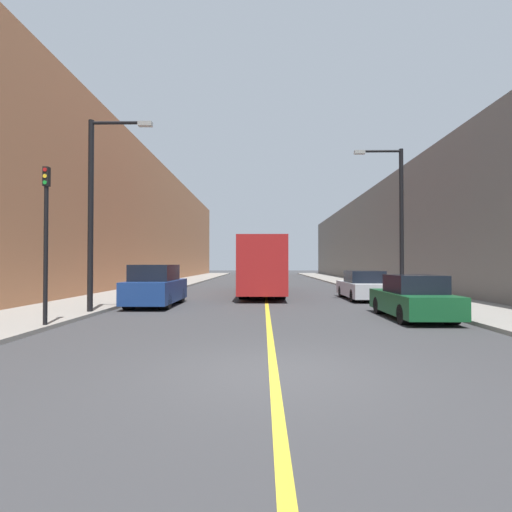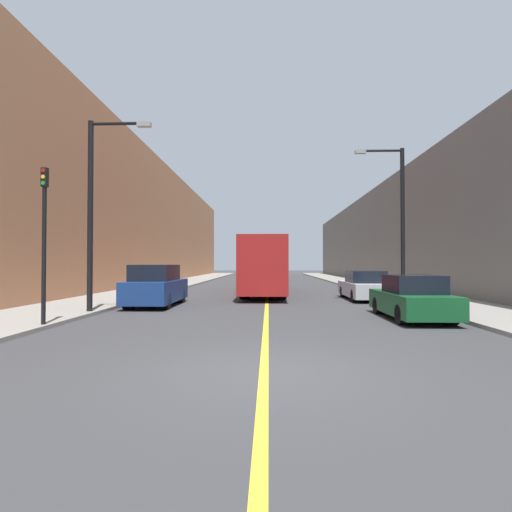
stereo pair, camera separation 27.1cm
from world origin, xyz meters
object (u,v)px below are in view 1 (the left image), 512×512
(car_right_near, at_px, (413,299))
(traffic_light, at_px, (46,239))
(car_right_mid, at_px, (363,286))
(bus, at_px, (262,265))
(street_lamp_left, at_px, (96,202))
(street_lamp_right, at_px, (397,214))
(parked_suv_left, at_px, (156,287))

(car_right_near, relative_size, traffic_light, 0.94)
(traffic_light, bearing_deg, car_right_mid, 39.77)
(bus, xyz_separation_m, traffic_light, (-6.14, -13.61, 0.81))
(car_right_near, bearing_deg, street_lamp_left, 175.71)
(car_right_near, bearing_deg, traffic_light, -168.31)
(car_right_mid, bearing_deg, street_lamp_right, -51.18)
(parked_suv_left, xyz_separation_m, street_lamp_right, (11.12, 1.72, 3.39))
(car_right_mid, bearing_deg, traffic_light, -140.23)
(car_right_near, distance_m, car_right_mid, 7.13)
(car_right_near, distance_m, street_lamp_left, 11.68)
(street_lamp_right, height_order, traffic_light, street_lamp_right)
(car_right_near, distance_m, street_lamp_right, 6.76)
(parked_suv_left, relative_size, car_right_mid, 0.96)
(car_right_mid, bearing_deg, street_lamp_left, -150.79)
(parked_suv_left, distance_m, street_lamp_right, 11.75)
(parked_suv_left, relative_size, street_lamp_left, 0.64)
(traffic_light, bearing_deg, car_right_near, 11.69)
(bus, relative_size, traffic_light, 2.86)
(bus, relative_size, car_right_near, 3.03)
(car_right_mid, xyz_separation_m, street_lamp_right, (1.25, -1.55, 3.56))
(car_right_near, height_order, car_right_mid, car_right_mid)
(street_lamp_left, relative_size, traffic_light, 1.55)
(street_lamp_right, bearing_deg, parked_suv_left, -171.19)
(car_right_near, bearing_deg, bus, 114.29)
(bus, xyz_separation_m, street_lamp_right, (6.47, -5.71, 2.49))
(car_right_mid, xyz_separation_m, street_lamp_left, (-11.25, -6.29, 3.43))
(car_right_near, xyz_separation_m, car_right_mid, (0.13, 7.13, 0.01))
(street_lamp_right, bearing_deg, bus, 138.56)
(street_lamp_left, distance_m, street_lamp_right, 13.37)
(parked_suv_left, relative_size, car_right_near, 1.06)
(traffic_light, bearing_deg, parked_suv_left, 76.47)
(bus, distance_m, car_right_near, 12.43)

